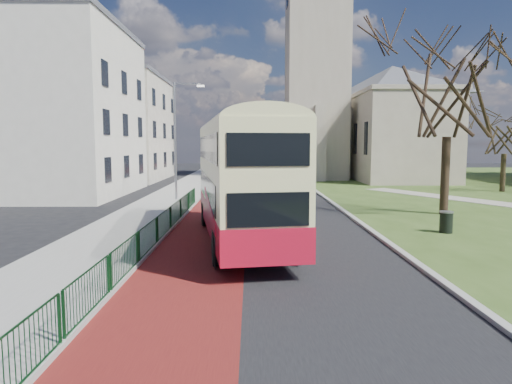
{
  "coord_description": "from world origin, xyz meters",
  "views": [
    {
      "loc": [
        0.71,
        -13.63,
        3.93
      ],
      "look_at": [
        0.92,
        4.68,
        2.0
      ],
      "focal_mm": 32.0,
      "sensor_mm": 36.0,
      "label": 1
    }
  ],
  "objects_px": {
    "streetlamp": "(177,134)",
    "winter_tree_far": "(506,124)",
    "winter_tree_near": "(449,74)",
    "litter_bin": "(446,222)",
    "bus": "(241,173)"
  },
  "relations": [
    {
      "from": "bus",
      "to": "litter_bin",
      "type": "distance_m",
      "value": 9.41
    },
    {
      "from": "streetlamp",
      "to": "winter_tree_near",
      "type": "relative_size",
      "value": 0.72
    },
    {
      "from": "litter_bin",
      "to": "bus",
      "type": "bearing_deg",
      "value": -170.06
    },
    {
      "from": "streetlamp",
      "to": "winter_tree_far",
      "type": "height_order",
      "value": "streetlamp"
    },
    {
      "from": "winter_tree_near",
      "to": "winter_tree_far",
      "type": "xyz_separation_m",
      "value": [
        9.97,
        12.11,
        -2.12
      ]
    },
    {
      "from": "winter_tree_near",
      "to": "winter_tree_far",
      "type": "height_order",
      "value": "winter_tree_near"
    },
    {
      "from": "bus",
      "to": "winter_tree_near",
      "type": "xyz_separation_m",
      "value": [
        11.15,
        6.91,
        4.92
      ]
    },
    {
      "from": "bus",
      "to": "streetlamp",
      "type": "bearing_deg",
      "value": 100.23
    },
    {
      "from": "streetlamp",
      "to": "winter_tree_near",
      "type": "distance_m",
      "value": 17.41
    },
    {
      "from": "winter_tree_far",
      "to": "litter_bin",
      "type": "xyz_separation_m",
      "value": [
        -12.13,
        -17.45,
        -5.06
      ]
    },
    {
      "from": "winter_tree_near",
      "to": "litter_bin",
      "type": "bearing_deg",
      "value": -111.99
    },
    {
      "from": "bus",
      "to": "winter_tree_near",
      "type": "relative_size",
      "value": 1.08
    },
    {
      "from": "winter_tree_near",
      "to": "bus",
      "type": "bearing_deg",
      "value": -148.21
    },
    {
      "from": "bus",
      "to": "litter_bin",
      "type": "xyz_separation_m",
      "value": [
        9.0,
        1.58,
        -2.26
      ]
    },
    {
      "from": "streetlamp",
      "to": "winter_tree_far",
      "type": "xyz_separation_m",
      "value": [
        25.78,
        5.5,
        0.99
      ]
    }
  ]
}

